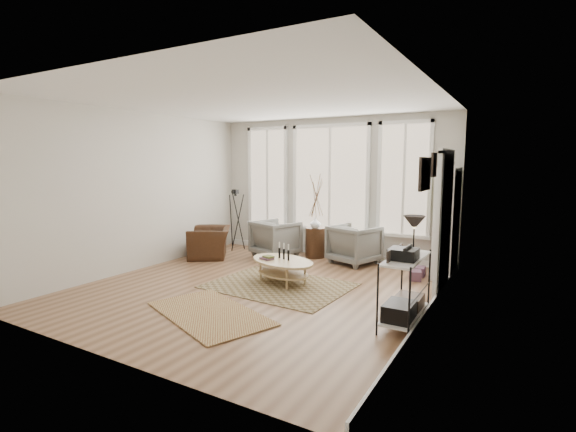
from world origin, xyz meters
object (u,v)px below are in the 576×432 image
Objects in this scene: low_shelf at (405,283)px; armchair_right at (354,244)px; accent_chair at (210,242)px; armchair_left at (276,238)px; coffee_table at (282,265)px; side_table at (316,217)px; bookcase at (447,222)px.

low_shelf is 3.08m from armchair_right.
armchair_left is at bearing 87.92° from accent_chair.
armchair_right is (0.55, 1.86, 0.08)m from coffee_table.
side_table is (-2.56, 2.71, 0.33)m from low_shelf.
bookcase is 2.44× the size of armchair_right.
armchair_right is (1.68, 0.22, -0.00)m from armchair_left.
low_shelf is 4.78m from accent_chair.
low_shelf is (-0.06, -2.52, -0.44)m from bookcase.
low_shelf is 4.09m from armchair_left.
armchair_left is (-3.33, 2.38, -0.13)m from low_shelf.
side_table reaches higher than armchair_right.
side_table is at bearing 133.35° from low_shelf.
armchair_right is (-1.65, 2.60, -0.13)m from low_shelf.
bookcase is at bearing -4.16° from side_table.
low_shelf is 0.92× the size of coffee_table.
bookcase is at bearing 88.72° from low_shelf.
side_table reaches higher than coffee_table.
low_shelf reaches higher than coffee_table.
coffee_table is at bearing -79.79° from side_table.
coffee_table is 2.45m from accent_chair.
coffee_table is at bearing 161.55° from low_shelf.
low_shelf is 2.33m from coffee_table.
armchair_left is 0.96m from side_table.
side_table is at bearing -139.08° from armchair_left.
accent_chair is (-1.93, -1.09, -0.53)m from side_table.
armchair_right is at bearing 177.45° from bookcase.
bookcase reaches higher than low_shelf.
armchair_right is (-1.70, 0.08, -0.57)m from bookcase.
side_table is (-0.36, 1.98, 0.54)m from coffee_table.
coffee_table is (-2.26, -1.79, -0.65)m from bookcase.
coffee_table is 1.99m from armchair_left.
low_shelf is 1.35× the size of accent_chair.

